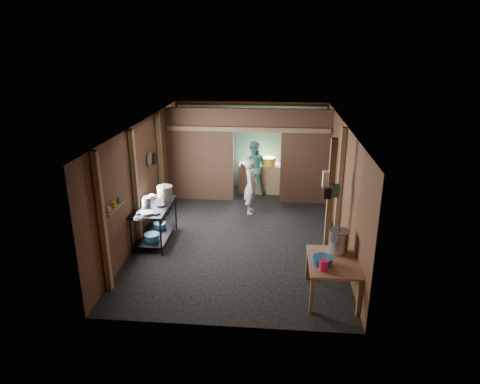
# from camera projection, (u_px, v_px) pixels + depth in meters

# --- Properties ---
(floor) EXTENTS (4.50, 7.00, 0.00)m
(floor) POSITION_uv_depth(u_px,v_px,m) (241.00, 233.00, 10.08)
(floor) COLOR #292929
(floor) RESTS_ON ground
(ceiling) EXTENTS (4.50, 7.00, 0.00)m
(ceiling) POSITION_uv_depth(u_px,v_px,m) (241.00, 124.00, 9.21)
(ceiling) COLOR #363534
(ceiling) RESTS_ON ground
(wall_back) EXTENTS (4.50, 0.00, 2.60)m
(wall_back) POSITION_uv_depth(u_px,v_px,m) (251.00, 145.00, 12.93)
(wall_back) COLOR brown
(wall_back) RESTS_ON ground
(wall_front) EXTENTS (4.50, 0.00, 2.60)m
(wall_front) POSITION_uv_depth(u_px,v_px,m) (220.00, 253.00, 6.36)
(wall_front) COLOR brown
(wall_front) RESTS_ON ground
(wall_left) EXTENTS (0.00, 7.00, 2.60)m
(wall_left) POSITION_uv_depth(u_px,v_px,m) (144.00, 178.00, 9.83)
(wall_left) COLOR brown
(wall_left) RESTS_ON ground
(wall_right) EXTENTS (0.00, 7.00, 2.60)m
(wall_right) POSITION_uv_depth(u_px,v_px,m) (342.00, 184.00, 9.45)
(wall_right) COLOR brown
(wall_right) RESTS_ON ground
(partition_left) EXTENTS (1.85, 0.10, 2.60)m
(partition_left) POSITION_uv_depth(u_px,v_px,m) (200.00, 155.00, 11.82)
(partition_left) COLOR brown
(partition_left) RESTS_ON floor
(partition_right) EXTENTS (1.35, 0.10, 2.60)m
(partition_right) POSITION_uv_depth(u_px,v_px,m) (306.00, 157.00, 11.57)
(partition_right) COLOR brown
(partition_right) RESTS_ON floor
(partition_header) EXTENTS (1.30, 0.10, 0.60)m
(partition_header) POSITION_uv_depth(u_px,v_px,m) (257.00, 120.00, 11.35)
(partition_header) COLOR brown
(partition_header) RESTS_ON wall_back
(turquoise_panel) EXTENTS (4.40, 0.06, 2.50)m
(turquoise_panel) POSITION_uv_depth(u_px,v_px,m) (251.00, 147.00, 12.89)
(turquoise_panel) COLOR #6FA0A1
(turquoise_panel) RESTS_ON wall_back
(back_counter) EXTENTS (1.20, 0.50, 0.85)m
(back_counter) POSITION_uv_depth(u_px,v_px,m) (260.00, 178.00, 12.68)
(back_counter) COLOR #947C58
(back_counter) RESTS_ON floor
(wall_clock) EXTENTS (0.20, 0.03, 0.20)m
(wall_clock) POSITION_uv_depth(u_px,v_px,m) (259.00, 126.00, 12.61)
(wall_clock) COLOR silver
(wall_clock) RESTS_ON wall_back
(post_left_a) EXTENTS (0.10, 0.12, 2.60)m
(post_left_a) POSITION_uv_depth(u_px,v_px,m) (103.00, 224.00, 7.39)
(post_left_a) COLOR #947C58
(post_left_a) RESTS_ON floor
(post_left_b) EXTENTS (0.10, 0.12, 2.60)m
(post_left_b) POSITION_uv_depth(u_px,v_px,m) (136.00, 190.00, 9.08)
(post_left_b) COLOR #947C58
(post_left_b) RESTS_ON floor
(post_left_c) EXTENTS (0.10, 0.12, 2.60)m
(post_left_c) POSITION_uv_depth(u_px,v_px,m) (161.00, 164.00, 10.95)
(post_left_c) COLOR #947C58
(post_left_c) RESTS_ON floor
(post_right) EXTENTS (0.10, 0.12, 2.60)m
(post_right) POSITION_uv_depth(u_px,v_px,m) (340.00, 186.00, 9.27)
(post_right) COLOR #947C58
(post_right) RESTS_ON floor
(post_free) EXTENTS (0.12, 0.12, 2.60)m
(post_free) POSITION_uv_depth(u_px,v_px,m) (330.00, 204.00, 8.27)
(post_free) COLOR #947C58
(post_free) RESTS_ON floor
(cross_beam) EXTENTS (4.40, 0.12, 0.12)m
(cross_beam) POSITION_uv_depth(u_px,v_px,m) (248.00, 129.00, 11.41)
(cross_beam) COLOR #947C58
(cross_beam) RESTS_ON wall_left
(pan_lid_big) EXTENTS (0.03, 0.34, 0.34)m
(pan_lid_big) POSITION_uv_depth(u_px,v_px,m) (149.00, 159.00, 10.09)
(pan_lid_big) COLOR gray
(pan_lid_big) RESTS_ON wall_left
(pan_lid_small) EXTENTS (0.03, 0.30, 0.30)m
(pan_lid_small) POSITION_uv_depth(u_px,v_px,m) (154.00, 159.00, 10.50)
(pan_lid_small) COLOR black
(pan_lid_small) RESTS_ON wall_left
(wall_shelf) EXTENTS (0.14, 0.80, 0.03)m
(wall_shelf) POSITION_uv_depth(u_px,v_px,m) (114.00, 208.00, 7.82)
(wall_shelf) COLOR #947C58
(wall_shelf) RESTS_ON wall_left
(jar_white) EXTENTS (0.07, 0.07, 0.10)m
(jar_white) POSITION_uv_depth(u_px,v_px,m) (109.00, 209.00, 7.57)
(jar_white) COLOR silver
(jar_white) RESTS_ON wall_shelf
(jar_yellow) EXTENTS (0.08, 0.08, 0.10)m
(jar_yellow) POSITION_uv_depth(u_px,v_px,m) (114.00, 204.00, 7.80)
(jar_yellow) COLOR yellow
(jar_yellow) RESTS_ON wall_shelf
(jar_green) EXTENTS (0.06, 0.06, 0.10)m
(jar_green) POSITION_uv_depth(u_px,v_px,m) (118.00, 200.00, 8.01)
(jar_green) COLOR #2D6142
(jar_green) RESTS_ON wall_shelf
(bag_white) EXTENTS (0.22, 0.15, 0.32)m
(bag_white) POSITION_uv_depth(u_px,v_px,m) (328.00, 179.00, 8.19)
(bag_white) COLOR silver
(bag_white) RESTS_ON post_free
(bag_green) EXTENTS (0.16, 0.12, 0.24)m
(bag_green) POSITION_uv_depth(u_px,v_px,m) (335.00, 191.00, 8.11)
(bag_green) COLOR #2D6142
(bag_green) RESTS_ON post_free
(bag_black) EXTENTS (0.14, 0.10, 0.20)m
(bag_black) POSITION_uv_depth(u_px,v_px,m) (327.00, 193.00, 8.11)
(bag_black) COLOR black
(bag_black) RESTS_ON post_free
(gas_range) EXTENTS (0.75, 1.46, 0.86)m
(gas_range) POSITION_uv_depth(u_px,v_px,m) (155.00, 223.00, 9.54)
(gas_range) COLOR black
(gas_range) RESTS_ON floor
(prep_table) EXTENTS (0.86, 1.18, 0.69)m
(prep_table) POSITION_uv_depth(u_px,v_px,m) (332.00, 278.00, 7.50)
(prep_table) COLOR tan
(prep_table) RESTS_ON floor
(stove_pot_large) EXTENTS (0.44, 0.44, 0.35)m
(stove_pot_large) POSITION_uv_depth(u_px,v_px,m) (165.00, 193.00, 9.67)
(stove_pot_large) COLOR silver
(stove_pot_large) RESTS_ON gas_range
(stove_pot_med) EXTENTS (0.27, 0.27, 0.21)m
(stove_pot_med) POSITION_uv_depth(u_px,v_px,m) (146.00, 202.00, 9.37)
(stove_pot_med) COLOR silver
(stove_pot_med) RESTS_ON gas_range
(stove_saucepan) EXTENTS (0.20, 0.20, 0.09)m
(stove_saucepan) POSITION_uv_depth(u_px,v_px,m) (151.00, 197.00, 9.78)
(stove_saucepan) COLOR silver
(stove_saucepan) RESTS_ON gas_range
(frying_pan) EXTENTS (0.36, 0.53, 0.07)m
(frying_pan) POSITION_uv_depth(u_px,v_px,m) (147.00, 213.00, 8.93)
(frying_pan) COLOR gray
(frying_pan) RESTS_ON gas_range
(blue_tub_front) EXTENTS (0.34, 0.34, 0.14)m
(blue_tub_front) POSITION_uv_depth(u_px,v_px,m) (152.00, 237.00, 9.33)
(blue_tub_front) COLOR #256196
(blue_tub_front) RESTS_ON gas_range
(blue_tub_back) EXTENTS (0.29, 0.29, 0.12)m
(blue_tub_back) POSITION_uv_depth(u_px,v_px,m) (160.00, 225.00, 9.95)
(blue_tub_back) COLOR #256196
(blue_tub_back) RESTS_ON gas_range
(stock_pot) EXTENTS (0.45, 0.45, 0.44)m
(stock_pot) POSITION_uv_depth(u_px,v_px,m) (338.00, 242.00, 7.63)
(stock_pot) COLOR silver
(stock_pot) RESTS_ON prep_table
(wash_basin) EXTENTS (0.39, 0.39, 0.13)m
(wash_basin) POSITION_uv_depth(u_px,v_px,m) (323.00, 260.00, 7.26)
(wash_basin) COLOR #256196
(wash_basin) RESTS_ON prep_table
(pink_bucket) EXTENTS (0.17, 0.17, 0.17)m
(pink_bucket) POSITION_uv_depth(u_px,v_px,m) (324.00, 266.00, 7.05)
(pink_bucket) COLOR #F3275B
(pink_bucket) RESTS_ON prep_table
(knife) EXTENTS (0.30, 0.10, 0.01)m
(knife) POSITION_uv_depth(u_px,v_px,m) (333.00, 273.00, 6.97)
(knife) COLOR silver
(knife) RESTS_ON prep_table
(yellow_tub) EXTENTS (0.40, 0.40, 0.22)m
(yellow_tub) POSITION_uv_depth(u_px,v_px,m) (269.00, 161.00, 12.48)
(yellow_tub) COLOR yellow
(yellow_tub) RESTS_ON back_counter
(red_cup) EXTENTS (0.12, 0.12, 0.15)m
(red_cup) POSITION_uv_depth(u_px,v_px,m) (251.00, 162.00, 12.53)
(red_cup) COLOR #CF3151
(red_cup) RESTS_ON back_counter
(cook) EXTENTS (0.36, 0.53, 1.45)m
(cook) POSITION_uv_depth(u_px,v_px,m) (251.00, 186.00, 11.06)
(cook) COLOR silver
(cook) RESTS_ON floor
(worker_back) EXTENTS (0.81, 0.65, 1.62)m
(worker_back) POSITION_uv_depth(u_px,v_px,m) (253.00, 167.00, 12.39)
(worker_back) COLOR #57A191
(worker_back) RESTS_ON floor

